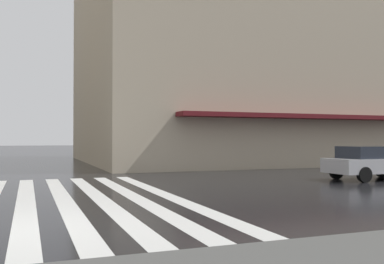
% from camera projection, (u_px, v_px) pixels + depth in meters
% --- Properties ---
extents(ground_plane, '(220.00, 220.00, 0.00)m').
position_uv_depth(ground_plane, '(32.00, 229.00, 8.24)').
color(ground_plane, black).
extents(zebra_crossing, '(13.00, 7.50, 0.01)m').
position_uv_depth(zebra_crossing, '(45.00, 200.00, 12.11)').
color(zebra_crossing, silver).
rests_on(zebra_crossing, ground_plane).
extents(haussmann_block_corner, '(20.71, 21.93, 20.88)m').
position_uv_depth(haussmann_block_corner, '(228.00, 32.00, 34.45)').
color(haussmann_block_corner, tan).
rests_on(haussmann_block_corner, ground_plane).
extents(car_silver, '(1.85, 4.10, 1.41)m').
position_uv_depth(car_silver, '(373.00, 162.00, 18.20)').
color(car_silver, '#B7B7BC').
rests_on(car_silver, ground_plane).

